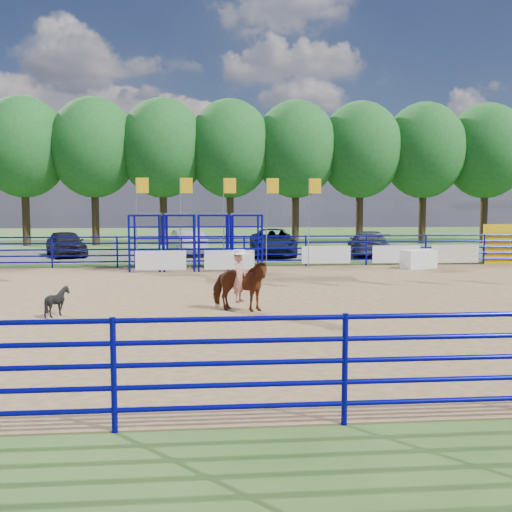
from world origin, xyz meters
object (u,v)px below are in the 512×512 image
(car_a, at_px, (66,243))
(car_c, at_px, (272,242))
(calf, at_px, (57,301))
(announcer_table, at_px, (419,259))
(car_b, at_px, (186,243))
(horse_and_rider, at_px, (239,281))
(car_d, at_px, (368,244))

(car_a, bearing_deg, car_c, -26.55)
(calf, distance_m, car_c, 19.50)
(announcer_table, distance_m, car_c, 9.62)
(car_b, distance_m, car_c, 5.09)
(calf, xyz_separation_m, car_a, (-4.16, 18.42, 0.35))
(car_a, distance_m, car_b, 6.89)
(calf, relative_size, car_b, 0.17)
(calf, bearing_deg, horse_and_rider, -105.89)
(announcer_table, xyz_separation_m, car_b, (-11.00, 8.25, 0.31))
(calf, distance_m, car_d, 21.64)
(calf, height_order, car_d, car_d)
(car_a, bearing_deg, calf, -101.23)
(announcer_table, bearing_deg, car_c, 128.26)
(announcer_table, distance_m, calf, 17.18)
(car_a, bearing_deg, horse_and_rider, -87.65)
(car_c, distance_m, car_d, 5.56)
(car_a, xyz_separation_m, car_b, (6.89, 0.17, 0.00))
(car_d, bearing_deg, announcer_table, 103.22)
(car_b, bearing_deg, horse_and_rider, 82.50)
(announcer_table, height_order, car_b, car_b)
(car_a, height_order, car_d, car_a)
(calf, height_order, car_b, car_b)
(calf, xyz_separation_m, car_d, (13.27, 17.10, 0.33))
(horse_and_rider, bearing_deg, car_b, 96.50)
(announcer_table, height_order, calf, announcer_table)
(car_d, bearing_deg, horse_and_rider, 72.68)
(horse_and_rider, xyz_separation_m, car_d, (8.46, 16.81, -0.11))
(announcer_table, xyz_separation_m, horse_and_rider, (-8.91, -10.05, 0.40))
(horse_and_rider, distance_m, calf, 4.84)
(car_b, bearing_deg, announcer_table, 129.11)
(horse_and_rider, bearing_deg, car_a, 116.32)
(calf, bearing_deg, car_b, -27.62)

